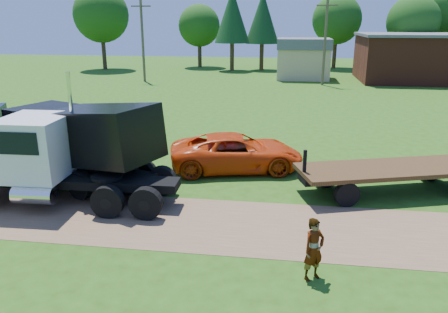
# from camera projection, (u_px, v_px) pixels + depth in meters

# --- Properties ---
(ground) EXTENTS (140.00, 140.00, 0.00)m
(ground) POSITION_uv_depth(u_px,v_px,m) (219.00, 224.00, 15.23)
(ground) COLOR #294B10
(ground) RESTS_ON ground
(dirt_track) EXTENTS (120.00, 4.20, 0.01)m
(dirt_track) POSITION_uv_depth(u_px,v_px,m) (219.00, 224.00, 15.23)
(dirt_track) COLOR brown
(dirt_track) RESTS_ON ground
(white_semi_tractor) EXTENTS (8.32, 3.08, 4.99)m
(white_semi_tractor) POSITION_uv_depth(u_px,v_px,m) (40.00, 160.00, 16.69)
(white_semi_tractor) COLOR black
(white_semi_tractor) RESTS_ON ground
(black_dump_truck) EXTENTS (8.64, 5.46, 3.72)m
(black_dump_truck) POSITION_uv_depth(u_px,v_px,m) (75.00, 138.00, 18.40)
(black_dump_truck) COLOR black
(black_dump_truck) RESTS_ON ground
(orange_pickup) EXTENTS (6.66, 4.15, 1.72)m
(orange_pickup) POSITION_uv_depth(u_px,v_px,m) (237.00, 152.00, 20.55)
(orange_pickup) COLOR red
(orange_pickup) RESTS_ON ground
(flatbed_trailer) EXTENTS (8.16, 4.57, 2.00)m
(flatbed_trailer) POSITION_uv_depth(u_px,v_px,m) (393.00, 173.00, 17.81)
(flatbed_trailer) COLOR #382011
(flatbed_trailer) RESTS_ON ground
(spectator_a) EXTENTS (0.78, 0.74, 1.79)m
(spectator_a) POSITION_uv_depth(u_px,v_px,m) (314.00, 249.00, 11.81)
(spectator_a) COLOR #999999
(spectator_a) RESTS_ON ground
(spectator_b) EXTENTS (1.09, 1.08, 1.77)m
(spectator_b) POSITION_uv_depth(u_px,v_px,m) (147.00, 130.00, 24.55)
(spectator_b) COLOR #999999
(spectator_b) RESTS_ON ground
(brick_building) EXTENTS (15.40, 10.40, 5.30)m
(brick_building) POSITION_uv_depth(u_px,v_px,m) (428.00, 57.00, 49.79)
(brick_building) COLOR maroon
(brick_building) RESTS_ON ground
(tan_shed) EXTENTS (6.20, 5.40, 4.70)m
(tan_shed) POSITION_uv_depth(u_px,v_px,m) (303.00, 58.00, 51.74)
(tan_shed) COLOR tan
(tan_shed) RESTS_ON ground
(utility_poles) EXTENTS (42.20, 0.28, 9.00)m
(utility_poles) POSITION_uv_depth(u_px,v_px,m) (325.00, 40.00, 46.06)
(utility_poles) COLOR #483D28
(utility_poles) RESTS_ON ground
(tree_row) EXTENTS (59.07, 14.59, 11.48)m
(tree_row) POSITION_uv_depth(u_px,v_px,m) (318.00, 18.00, 59.56)
(tree_row) COLOR #382617
(tree_row) RESTS_ON ground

